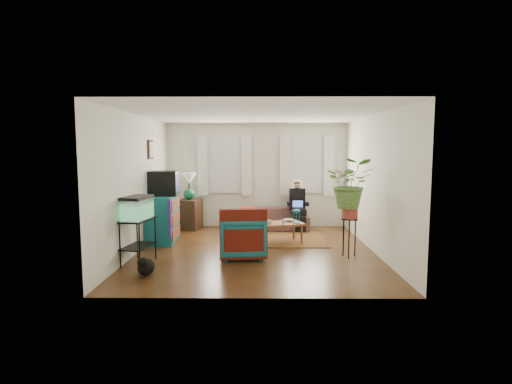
{
  "coord_description": "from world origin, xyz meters",
  "views": [
    {
      "loc": [
        0.07,
        -7.56,
        1.94
      ],
      "look_at": [
        0.0,
        0.4,
        1.1
      ],
      "focal_mm": 28.0,
      "sensor_mm": 36.0,
      "label": 1
    }
  ],
  "objects_px": {
    "coffee_table": "(278,233)",
    "plant_stand": "(349,238)",
    "side_table": "(190,214)",
    "armchair": "(242,234)",
    "sofa": "(270,215)",
    "dresser": "(163,219)",
    "aquarium_stand": "(138,241)"
  },
  "relations": [
    {
      "from": "side_table",
      "to": "aquarium_stand",
      "type": "bearing_deg",
      "value": -96.62
    },
    {
      "from": "aquarium_stand",
      "to": "plant_stand",
      "type": "xyz_separation_m",
      "value": [
        3.7,
        0.45,
        -0.03
      ]
    },
    {
      "from": "plant_stand",
      "to": "side_table",
      "type": "bearing_deg",
      "value": 142.48
    },
    {
      "from": "dresser",
      "to": "plant_stand",
      "type": "relative_size",
      "value": 1.52
    },
    {
      "from": "armchair",
      "to": "coffee_table",
      "type": "relative_size",
      "value": 0.81
    },
    {
      "from": "coffee_table",
      "to": "plant_stand",
      "type": "xyz_separation_m",
      "value": [
        1.23,
        -1.13,
        0.15
      ]
    },
    {
      "from": "sofa",
      "to": "dresser",
      "type": "height_order",
      "value": "dresser"
    },
    {
      "from": "coffee_table",
      "to": "plant_stand",
      "type": "bearing_deg",
      "value": -60.21
    },
    {
      "from": "dresser",
      "to": "aquarium_stand",
      "type": "relative_size",
      "value": 1.41
    },
    {
      "from": "side_table",
      "to": "coffee_table",
      "type": "bearing_deg",
      "value": -34.21
    },
    {
      "from": "side_table",
      "to": "armchair",
      "type": "height_order",
      "value": "armchair"
    },
    {
      "from": "side_table",
      "to": "coffee_table",
      "type": "distance_m",
      "value": 2.56
    },
    {
      "from": "sofa",
      "to": "plant_stand",
      "type": "xyz_separation_m",
      "value": [
        1.36,
        -2.5,
        -0.0
      ]
    },
    {
      "from": "dresser",
      "to": "aquarium_stand",
      "type": "bearing_deg",
      "value": -93.03
    },
    {
      "from": "sofa",
      "to": "dresser",
      "type": "relative_size",
      "value": 1.7
    },
    {
      "from": "coffee_table",
      "to": "plant_stand",
      "type": "height_order",
      "value": "plant_stand"
    },
    {
      "from": "sofa",
      "to": "side_table",
      "type": "distance_m",
      "value": 1.99
    },
    {
      "from": "coffee_table",
      "to": "sofa",
      "type": "bearing_deg",
      "value": 77.61
    },
    {
      "from": "aquarium_stand",
      "to": "sofa",
      "type": "bearing_deg",
      "value": 61.25
    },
    {
      "from": "coffee_table",
      "to": "plant_stand",
      "type": "distance_m",
      "value": 1.68
    },
    {
      "from": "aquarium_stand",
      "to": "coffee_table",
      "type": "bearing_deg",
      "value": 42.3
    },
    {
      "from": "side_table",
      "to": "plant_stand",
      "type": "bearing_deg",
      "value": -37.52
    },
    {
      "from": "aquarium_stand",
      "to": "armchair",
      "type": "xyz_separation_m",
      "value": [
        1.76,
        0.46,
        0.03
      ]
    },
    {
      "from": "aquarium_stand",
      "to": "plant_stand",
      "type": "distance_m",
      "value": 3.72
    },
    {
      "from": "sofa",
      "to": "side_table",
      "type": "bearing_deg",
      "value": 176.05
    },
    {
      "from": "side_table",
      "to": "armchair",
      "type": "distance_m",
      "value": 2.92
    },
    {
      "from": "aquarium_stand",
      "to": "armchair",
      "type": "bearing_deg",
      "value": 24.35
    },
    {
      "from": "armchair",
      "to": "coffee_table",
      "type": "height_order",
      "value": "armchair"
    },
    {
      "from": "armchair",
      "to": "coffee_table",
      "type": "distance_m",
      "value": 1.34
    },
    {
      "from": "aquarium_stand",
      "to": "armchair",
      "type": "distance_m",
      "value": 1.82
    },
    {
      "from": "side_table",
      "to": "dresser",
      "type": "relative_size",
      "value": 0.67
    },
    {
      "from": "sofa",
      "to": "plant_stand",
      "type": "relative_size",
      "value": 2.58
    }
  ]
}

